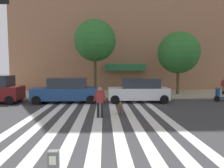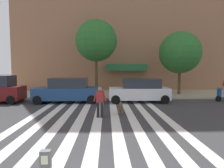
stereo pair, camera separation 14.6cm
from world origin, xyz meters
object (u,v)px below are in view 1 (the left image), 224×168
parked_car_behind_first (66,91)px  street_tree_nearest (95,41)px  pedestrian_dog_walker (100,100)px  dog_on_leash (120,106)px  street_tree_middle (179,53)px  parked_car_third_in_line (139,90)px  pedestrian_bystander (224,85)px  parked_scooter (223,95)px

parked_car_behind_first → street_tree_nearest: bearing=59.1°
pedestrian_dog_walker → street_tree_nearest: bearing=94.2°
street_tree_nearest → dog_on_leash: (1.77, -7.56, -4.77)m
parked_car_behind_first → street_tree_middle: bearing=19.4°
parked_car_third_in_line → street_tree_middle: (4.42, 3.54, 3.22)m
parked_car_behind_first → pedestrian_bystander: bearing=10.0°
parked_scooter → pedestrian_bystander: pedestrian_bystander is taller
parked_scooter → pedestrian_bystander: bearing=57.0°
street_tree_nearest → street_tree_middle: 8.02m
parked_scooter → pedestrian_dog_walker: bearing=-153.1°
street_tree_nearest → pedestrian_bystander: size_ratio=4.28×
parked_scooter → parked_car_third_in_line: bearing=-179.2°
dog_on_leash → pedestrian_bystander: pedestrian_bystander is taller
parked_car_third_in_line → dog_on_leash: bearing=-113.3°
pedestrian_bystander → street_tree_middle: bearing=165.0°
parked_scooter → street_tree_nearest: size_ratio=0.23×
street_tree_nearest → dog_on_leash: 9.11m
street_tree_middle → dog_on_leash: 10.48m
parked_car_behind_first → street_tree_nearest: size_ratio=0.70×
pedestrian_dog_walker → pedestrian_bystander: 13.47m
parked_car_third_in_line → dog_on_leash: parked_car_third_in_line is taller
parked_car_behind_first → parked_car_third_in_line: parked_car_behind_first is taller
street_tree_middle → pedestrian_dog_walker: street_tree_middle is taller
parked_car_third_in_line → pedestrian_bystander: bearing=16.4°
parked_car_third_in_line → street_tree_nearest: street_tree_nearest is taller
dog_on_leash → parked_car_third_in_line: bearing=66.7°
street_tree_middle → street_tree_nearest: bearing=-179.6°
parked_car_third_in_line → pedestrian_dog_walker: size_ratio=2.83×
parked_scooter → dog_on_leash: bearing=-154.1°
dog_on_leash → parked_car_behind_first: bearing=133.4°
pedestrian_dog_walker → pedestrian_bystander: (11.31, 7.32, 0.15)m
street_tree_nearest → street_tree_middle: bearing=0.4°
parked_scooter → street_tree_middle: bearing=125.2°
parked_car_behind_first → pedestrian_dog_walker: 5.54m
parked_scooter → street_tree_middle: street_tree_middle is taller
parked_car_behind_first → street_tree_nearest: (2.08, 3.48, 4.29)m
pedestrian_dog_walker → parked_car_third_in_line: bearing=58.9°
street_tree_nearest → pedestrian_dog_walker: (0.61, -8.33, -4.29)m
pedestrian_bystander → parked_car_third_in_line: bearing=-163.6°
parked_car_behind_first → street_tree_nearest: street_tree_nearest is taller
parked_car_behind_first → pedestrian_bystander: size_ratio=3.01×
pedestrian_dog_walker → pedestrian_bystander: bearing=32.9°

